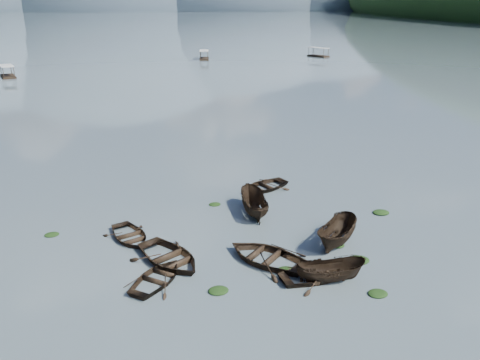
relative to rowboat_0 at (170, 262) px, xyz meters
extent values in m
plane|color=#48555A|center=(5.64, -4.72, 0.00)|extent=(2400.00, 2400.00, 0.00)
ellipsoid|color=#475666|center=(-54.36, 895.28, 0.00)|extent=(520.00, 520.00, 340.00)
ellipsoid|color=#475666|center=(145.64, 895.28, 0.00)|extent=(520.00, 520.00, 260.00)
ellipsoid|color=#475666|center=(325.64, 895.28, 0.00)|extent=(520.00, 520.00, 220.00)
imported|color=black|center=(0.00, 0.00, 0.00)|extent=(5.59, 6.07, 1.03)
imported|color=black|center=(-0.73, -1.91, 0.00)|extent=(4.57, 4.79, 0.81)
imported|color=black|center=(8.54, -3.63, 0.00)|extent=(3.97, 1.75, 1.49)
imported|color=black|center=(5.64, -0.97, 0.00)|extent=(6.09, 6.11, 1.04)
imported|color=black|center=(7.89, -3.23, 0.00)|extent=(4.59, 3.58, 0.87)
imported|color=black|center=(10.48, 0.15, 0.00)|extent=(4.40, 4.58, 1.78)
imported|color=black|center=(-2.37, 3.38, 0.00)|extent=(4.14, 4.78, 0.83)
imported|color=black|center=(8.17, 10.04, 0.00)|extent=(5.21, 4.66, 0.89)
imported|color=black|center=(6.31, 5.60, 0.00)|extent=(1.79, 4.55, 1.75)
ellipsoid|color=black|center=(2.37, -3.51, 0.00)|extent=(1.10, 0.90, 0.24)
ellipsoid|color=black|center=(6.42, -2.30, 0.00)|extent=(1.08, 0.86, 0.24)
ellipsoid|color=black|center=(10.52, -5.37, 0.00)|extent=(1.06, 0.85, 0.23)
ellipsoid|color=black|center=(10.43, -0.08, 0.00)|extent=(0.87, 0.74, 0.19)
ellipsoid|color=black|center=(10.93, -2.06, 0.00)|extent=(1.32, 1.05, 0.27)
ellipsoid|color=black|center=(-7.41, 4.86, 0.00)|extent=(0.94, 0.76, 0.20)
ellipsoid|color=black|center=(3.77, 7.66, 0.00)|extent=(0.89, 0.75, 0.19)
ellipsoid|color=black|center=(15.35, 3.85, 0.00)|extent=(1.21, 0.97, 0.26)
camera|label=1|loc=(-0.51, -24.26, 14.37)|focal=35.00mm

